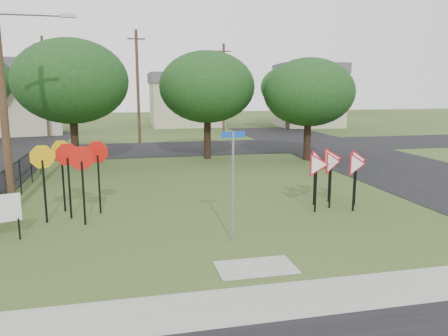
# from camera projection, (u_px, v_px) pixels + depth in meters

# --- Properties ---
(ground) EXTENTS (140.00, 140.00, 0.00)m
(ground) POSITION_uv_depth(u_px,v_px,m) (233.00, 237.00, 13.41)
(ground) COLOR #2F461A
(sidewalk) EXTENTS (30.00, 1.60, 0.02)m
(sidewalk) POSITION_uv_depth(u_px,v_px,m) (280.00, 301.00, 9.38)
(sidewalk) COLOR gray
(sidewalk) RESTS_ON ground
(planting_strip) EXTENTS (30.00, 0.80, 0.02)m
(planting_strip) POSITION_uv_depth(u_px,v_px,m) (302.00, 331.00, 8.23)
(planting_strip) COLOR #2F461A
(planting_strip) RESTS_ON ground
(street_right) EXTENTS (8.00, 50.00, 0.02)m
(street_right) POSITION_uv_depth(u_px,v_px,m) (391.00, 165.00, 25.60)
(street_right) COLOR black
(street_right) RESTS_ON ground
(street_far) EXTENTS (60.00, 8.00, 0.02)m
(street_far) POSITION_uv_depth(u_px,v_px,m) (169.00, 149.00, 32.59)
(street_far) COLOR black
(street_far) RESTS_ON ground
(curb_pad) EXTENTS (2.00, 1.20, 0.02)m
(curb_pad) POSITION_uv_depth(u_px,v_px,m) (256.00, 268.00, 11.10)
(curb_pad) COLOR gray
(curb_pad) RESTS_ON ground
(street_name_sign) EXTENTS (0.68, 0.07, 3.29)m
(street_name_sign) POSITION_uv_depth(u_px,v_px,m) (233.00, 180.00, 12.68)
(street_name_sign) COLOR gray
(street_name_sign) RESTS_ON ground
(stop_sign_cluster) EXTENTS (2.53, 2.05, 2.67)m
(stop_sign_cluster) POSITION_uv_depth(u_px,v_px,m) (71.00, 163.00, 15.02)
(stop_sign_cluster) COLOR black
(stop_sign_cluster) RESTS_ON ground
(yield_sign_cluster) EXTENTS (2.89, 1.59, 2.27)m
(yield_sign_cluster) POSITION_uv_depth(u_px,v_px,m) (334.00, 164.00, 16.47)
(yield_sign_cluster) COLOR black
(yield_sign_cluster) RESTS_ON ground
(info_board) EXTENTS (1.08, 0.39, 1.41)m
(info_board) POSITION_uv_depth(u_px,v_px,m) (1.00, 210.00, 12.93)
(info_board) COLOR black
(info_board) RESTS_ON ground
(utility_pole_main) EXTENTS (3.55, 0.33, 10.00)m
(utility_pole_main) POSITION_uv_depth(u_px,v_px,m) (2.00, 67.00, 15.20)
(utility_pole_main) COLOR #4B3522
(utility_pole_main) RESTS_ON ground
(far_pole_a) EXTENTS (1.40, 0.24, 9.00)m
(far_pole_a) POSITION_uv_depth(u_px,v_px,m) (138.00, 86.00, 35.16)
(far_pole_a) COLOR #4B3522
(far_pole_a) RESTS_ON ground
(far_pole_b) EXTENTS (1.40, 0.24, 8.50)m
(far_pole_b) POSITION_uv_depth(u_px,v_px,m) (224.00, 89.00, 40.77)
(far_pole_b) COLOR #4B3522
(far_pole_b) RESTS_ON ground
(far_pole_c) EXTENTS (1.40, 0.24, 9.00)m
(far_pole_c) POSITION_uv_depth(u_px,v_px,m) (45.00, 86.00, 39.18)
(far_pole_c) COLOR #4B3522
(far_pole_c) RESTS_ON ground
(fence_run) EXTENTS (0.05, 11.55, 1.50)m
(fence_run) POSITION_uv_depth(u_px,v_px,m) (14.00, 181.00, 17.61)
(fence_run) COLOR black
(fence_run) RESTS_ON ground
(house_left) EXTENTS (10.58, 8.88, 7.20)m
(house_left) POSITION_uv_depth(u_px,v_px,m) (9.00, 96.00, 42.32)
(house_left) COLOR #B3AF90
(house_left) RESTS_ON ground
(house_mid) EXTENTS (8.40, 8.40, 6.20)m
(house_mid) POSITION_uv_depth(u_px,v_px,m) (185.00, 99.00, 52.06)
(house_mid) COLOR #B3AF90
(house_mid) RESTS_ON ground
(house_right) EXTENTS (8.30, 8.30, 7.20)m
(house_right) POSITION_uv_depth(u_px,v_px,m) (308.00, 95.00, 51.17)
(house_right) COLOR #B3AF90
(house_right) RESTS_ON ground
(tree_near_left) EXTENTS (6.40, 6.40, 7.27)m
(tree_near_left) POSITION_uv_depth(u_px,v_px,m) (71.00, 81.00, 24.65)
(tree_near_left) COLOR black
(tree_near_left) RESTS_ON ground
(tree_near_mid) EXTENTS (6.00, 6.00, 6.80)m
(tree_near_mid) POSITION_uv_depth(u_px,v_px,m) (207.00, 87.00, 27.40)
(tree_near_mid) COLOR black
(tree_near_mid) RESTS_ON ground
(tree_near_right) EXTENTS (5.60, 5.60, 6.33)m
(tree_near_right) POSITION_uv_depth(u_px,v_px,m) (309.00, 92.00, 26.84)
(tree_near_right) COLOR black
(tree_near_right) RESTS_ON ground
(tree_far_right) EXTENTS (6.00, 6.00, 6.80)m
(tree_far_right) POSITION_uv_depth(u_px,v_px,m) (289.00, 87.00, 46.31)
(tree_far_right) COLOR black
(tree_far_right) RESTS_ON ground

